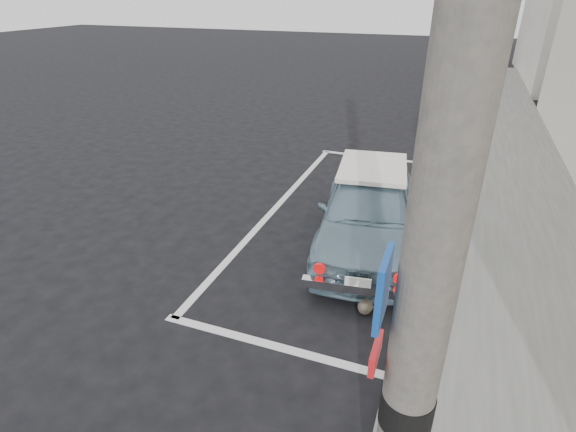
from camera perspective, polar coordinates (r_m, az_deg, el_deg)
name	(u,v)px	position (r m, az deg, el deg)	size (l,w,h in m)	color
ground	(255,311)	(6.01, -4.25, -11.99)	(80.00, 80.00, 0.00)	black
sidewalk	(513,274)	(7.32, 26.68, -6.60)	(2.80, 40.00, 0.15)	#62625D
pline_rear	(276,346)	(5.50, -1.54, -16.21)	(3.00, 0.12, 0.01)	silver
pline_front	(381,158)	(11.45, 11.75, 7.22)	(3.00, 0.12, 0.01)	silver
pline_side	(276,207)	(8.65, -1.49, 1.15)	(0.12, 7.00, 0.01)	silver
utility_pole	(462,80)	(2.24, 21.27, 15.80)	(0.44, 0.36, 7.00)	#4C4947
retro_coupe	(369,208)	(7.25, 10.21, 0.95)	(1.98, 3.89, 1.27)	#6C8B9D
cat	(366,305)	(6.00, 9.82, -11.06)	(0.20, 0.46, 0.25)	#685D4F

